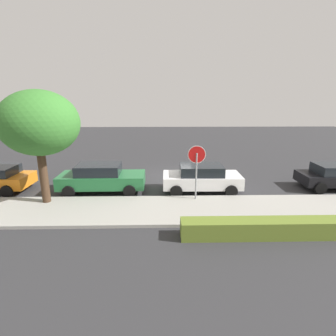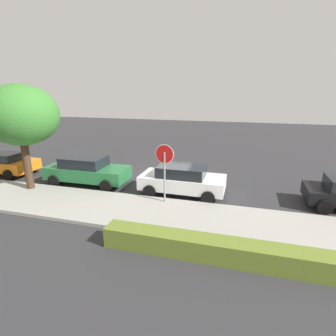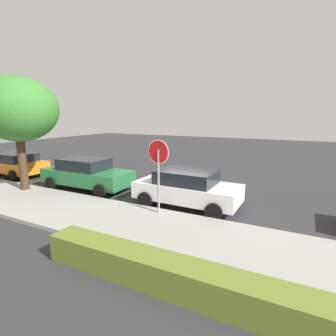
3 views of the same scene
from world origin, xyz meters
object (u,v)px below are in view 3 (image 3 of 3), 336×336
Objects in this scene: parked_car_white at (187,188)px; street_tree_near_corner at (18,110)px; parked_car_orange at (13,163)px; parked_car_green at (87,173)px; stop_sign at (158,164)px.

street_tree_near_corner is at bearing 12.51° from parked_car_white.
parked_car_orange is 0.85× the size of street_tree_near_corner.
parked_car_green is 4.17m from street_tree_near_corner.
parked_car_white is 0.79× the size of street_tree_near_corner.
parked_car_orange is at bearing -8.89° from stop_sign.
parked_car_white is 0.93× the size of parked_car_orange.
stop_sign reaches higher than parked_car_green.
parked_car_green is (5.46, -0.08, 0.01)m from parked_car_white.
parked_car_green reaches higher than parked_car_orange.
parked_car_green is 0.86× the size of street_tree_near_corner.
stop_sign is at bearing 171.11° from parked_car_orange.
parked_car_orange is at bearing -1.41° from parked_car_white.
parked_car_white is at bearing -108.74° from stop_sign.
street_tree_near_corner is at bearing 39.31° from parked_car_green.
parked_car_white is 0.92× the size of parked_car_green.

